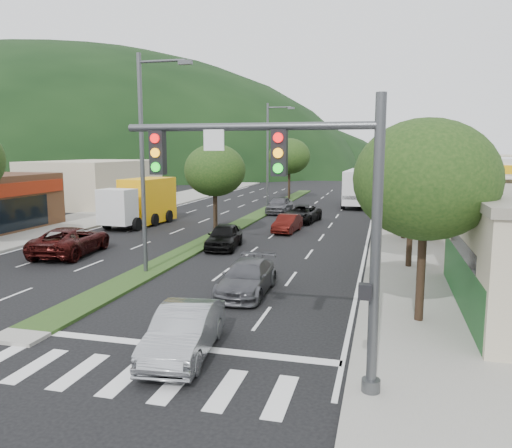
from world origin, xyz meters
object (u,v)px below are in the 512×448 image
(tree_r_c, at_px, (406,166))
(sedan_silver, at_px, (184,331))
(tree_r_e, at_px, (399,158))
(motorhome, at_px, (361,187))
(car_queue_a, at_px, (224,236))
(car_queue_e, at_px, (279,205))
(streetlight_mid, at_px, (270,151))
(tree_r_a, at_px, (426,180))
(tree_med_far, at_px, (289,156))
(traffic_signal, at_px, (307,199))
(tree_med_near, at_px, (215,170))
(tree_r_b, at_px, (413,165))
(car_queue_b, at_px, (247,278))
(suv_maroon, at_px, (71,241))
(car_queue_c, at_px, (287,224))
(tree_r_d, at_px, (402,157))
(streetlight_near, at_px, (146,154))
(box_truck, at_px, (142,203))
(car_queue_d, at_px, (302,214))

(tree_r_c, relative_size, sedan_silver, 1.51)
(tree_r_e, xyz_separation_m, motorhome, (-3.66, -0.68, -2.93))
(car_queue_a, distance_m, car_queue_e, 16.74)
(streetlight_mid, bearing_deg, tree_r_a, -67.87)
(tree_r_c, relative_size, tree_med_far, 0.93)
(traffic_signal, height_order, sedan_silver, traffic_signal)
(motorhome, bearing_deg, traffic_signal, -87.16)
(tree_r_a, height_order, tree_med_near, tree_r_a)
(tree_r_b, xyz_separation_m, car_queue_b, (-6.51, -5.97, -4.39))
(tree_med_far, height_order, suv_maroon, tree_med_far)
(car_queue_e, bearing_deg, car_queue_a, -87.13)
(tree_r_b, height_order, car_queue_e, tree_r_b)
(sedan_silver, xyz_separation_m, suv_maroon, (-11.38, 11.19, 0.08))
(car_queue_c, height_order, motorhome, motorhome)
(tree_r_c, distance_m, tree_r_e, 20.00)
(tree_r_a, relative_size, motorhome, 0.68)
(tree_med_near, xyz_separation_m, suv_maroon, (-5.96, -7.14, -3.65))
(tree_r_e, xyz_separation_m, sedan_silver, (-6.58, -40.33, -4.19))
(tree_r_d, relative_size, streetlight_mid, 0.72)
(suv_maroon, bearing_deg, streetlight_near, 148.29)
(tree_med_far, distance_m, box_truck, 23.52)
(tree_med_near, xyz_separation_m, car_queue_a, (1.70, -3.37, -3.71))
(tree_med_far, height_order, motorhome, tree_med_far)
(tree_r_a, height_order, tree_r_d, tree_r_d)
(streetlight_near, relative_size, streetlight_mid, 1.00)
(tree_r_b, height_order, tree_med_far, tree_r_b)
(tree_med_far, height_order, streetlight_near, streetlight_near)
(tree_r_c, bearing_deg, tree_r_b, -90.00)
(tree_r_c, height_order, tree_med_near, tree_r_c)
(tree_med_far, bearing_deg, box_truck, -108.30)
(box_truck, xyz_separation_m, motorhome, (15.65, 17.42, 0.29))
(tree_r_b, xyz_separation_m, sedan_silver, (-6.58, -12.33, -4.33))
(tree_med_near, relative_size, car_queue_d, 1.22)
(streetlight_mid, distance_m, car_queue_c, 13.38)
(sedan_silver, xyz_separation_m, car_queue_a, (-3.72, 14.96, 0.01))
(sedan_silver, relative_size, box_truck, 0.58)
(traffic_signal, relative_size, sedan_silver, 1.63)
(traffic_signal, height_order, suv_maroon, traffic_signal)
(streetlight_mid, relative_size, suv_maroon, 1.78)
(traffic_signal, distance_m, car_queue_b, 9.26)
(streetlight_mid, height_order, suv_maroon, streetlight_mid)
(car_queue_d, bearing_deg, tree_r_d, 33.65)
(tree_med_far, relative_size, car_queue_b, 1.55)
(tree_r_c, distance_m, car_queue_c, 8.90)
(car_queue_d, relative_size, box_truck, 0.67)
(car_queue_a, xyz_separation_m, car_queue_b, (3.79, -8.60, -0.07))
(car_queue_b, xyz_separation_m, car_queue_e, (-3.99, 25.34, 0.12))
(tree_r_a, xyz_separation_m, tree_r_b, (-0.00, 8.00, 0.22))
(streetlight_near, relative_size, motorhome, 1.03)
(car_queue_e, bearing_deg, suv_maroon, -107.80)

